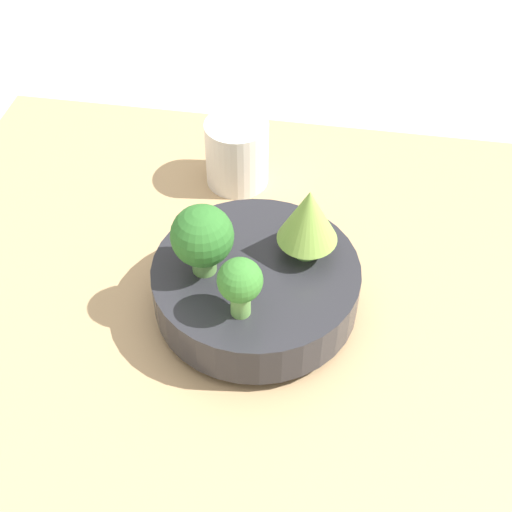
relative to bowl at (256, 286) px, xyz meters
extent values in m
plane|color=beige|center=(-0.02, 0.02, -0.09)|extent=(6.00, 6.00, 0.00)
cube|color=tan|center=(-0.02, 0.02, -0.06)|extent=(0.81, 0.88, 0.05)
cylinder|color=#28282D|center=(0.00, 0.00, -0.03)|extent=(0.11, 0.11, 0.01)
cylinder|color=#28282D|center=(0.00, 0.00, 0.00)|extent=(0.24, 0.24, 0.05)
cylinder|color=#6BA34C|center=(0.03, -0.05, 0.04)|extent=(0.03, 0.03, 0.02)
cone|color=#84AD47|center=(0.03, -0.05, 0.09)|extent=(0.07, 0.07, 0.07)
cylinder|color=#6BA34C|center=(-0.07, 0.01, 0.05)|extent=(0.02, 0.02, 0.03)
sphere|color=#387A2D|center=(-0.07, 0.01, 0.08)|extent=(0.05, 0.05, 0.05)
cylinder|color=#609347|center=(-0.01, 0.06, 0.04)|extent=(0.03, 0.03, 0.03)
sphere|color=#2D6B28|center=(-0.01, 0.06, 0.08)|extent=(0.07, 0.07, 0.07)
cylinder|color=silver|center=(0.23, 0.06, 0.01)|extent=(0.09, 0.09, 0.10)
camera|label=1|loc=(-0.54, -0.09, 0.61)|focal=50.00mm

